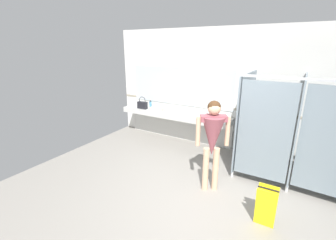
{
  "coord_description": "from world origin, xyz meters",
  "views": [
    {
      "loc": [
        1.25,
        -3.04,
        2.52
      ],
      "look_at": [
        -1.12,
        0.98,
        1.05
      ],
      "focal_mm": 24.8,
      "sensor_mm": 36.0,
      "label": 1
    }
  ],
  "objects": [
    {
      "name": "handbag",
      "position": [
        -2.66,
        2.14,
        0.94
      ],
      "size": [
        0.29,
        0.12,
        0.35
      ],
      "color": "black",
      "rests_on": "vanity_counter"
    },
    {
      "name": "vanity_counter",
      "position": [
        -1.69,
        2.36,
        0.61
      ],
      "size": [
        3.12,
        0.57,
        0.94
      ],
      "color": "silver",
      "rests_on": "ground_plane"
    },
    {
      "name": "mirror_panel",
      "position": [
        -1.69,
        2.57,
        1.49
      ],
      "size": [
        3.02,
        0.02,
        1.01
      ],
      "primitive_type": "cube",
      "color": "silver",
      "rests_on": "wall_back"
    },
    {
      "name": "wall_back_tile_band",
      "position": [
        0.0,
        2.58,
        1.05
      ],
      "size": [
        7.22,
        0.01,
        0.06
      ],
      "primitive_type": "cube",
      "color": "#9E937F",
      "rests_on": "wall_back"
    },
    {
      "name": "wall_back",
      "position": [
        0.0,
        2.65,
        1.5
      ],
      "size": [
        7.22,
        0.12,
        2.99
      ],
      "primitive_type": "cube",
      "color": "silver",
      "rests_on": "ground_plane"
    },
    {
      "name": "ground_plane",
      "position": [
        0.0,
        0.0,
        -0.05
      ],
      "size": [
        7.22,
        5.77,
        0.1
      ],
      "primitive_type": "cube",
      "color": "gray"
    },
    {
      "name": "person_standing",
      "position": [
        0.02,
        0.56,
        1.06
      ],
      "size": [
        0.55,
        0.55,
        1.68
      ],
      "color": "#DBAD89",
      "rests_on": "ground_plane"
    },
    {
      "name": "soap_dispenser",
      "position": [
        -2.6,
        2.45,
        0.91
      ],
      "size": [
        0.07,
        0.07,
        0.19
      ],
      "color": "teal",
      "rests_on": "vanity_counter"
    },
    {
      "name": "paper_cup",
      "position": [
        -1.95,
        2.14,
        0.88
      ],
      "size": [
        0.07,
        0.07,
        0.09
      ],
      "primitive_type": "cylinder",
      "color": "beige",
      "rests_on": "vanity_counter"
    },
    {
      "name": "wet_floor_sign",
      "position": [
        1.04,
        0.1,
        0.33
      ],
      "size": [
        0.28,
        0.19,
        0.63
      ],
      "color": "yellow",
      "rests_on": "ground_plane"
    },
    {
      "name": "bathroom_stalls",
      "position": [
        1.76,
        1.63,
        1.08
      ],
      "size": [
        3.06,
        1.44,
        2.07
      ],
      "color": "gray",
      "rests_on": "ground_plane"
    }
  ]
}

